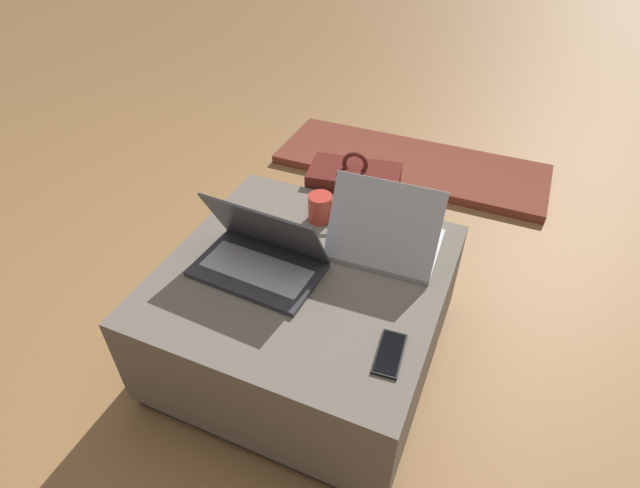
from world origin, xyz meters
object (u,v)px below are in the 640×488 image
Objects in this scene: laptop_near at (260,256)px; coffee_mug at (321,208)px; laptop_far at (385,238)px; cell_phone at (390,353)px; backpack at (353,216)px.

coffee_mug is at bearing 79.60° from laptop_near.
laptop_near is 1.14× the size of laptop_far.
laptop_far is 2.25× the size of cell_phone.
cell_phone is at bearing 107.05° from backpack.
laptop_far is 0.40m from cell_phone.
laptop_near is at bearing -103.63° from coffee_mug.
cell_phone is (0.45, -0.16, -0.04)m from laptop_near.
laptop_near is at bearing 72.83° from backpack.
laptop_far is 0.49m from backpack.
cell_phone is 0.85m from backpack.
cell_phone is at bearing -49.88° from coffee_mug.
laptop_far is at bearing 38.16° from laptop_near.
laptop_far reaches higher than backpack.
laptop_near is 0.30m from coffee_mug.
coffee_mug is (-0.01, -0.29, 0.23)m from backpack.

